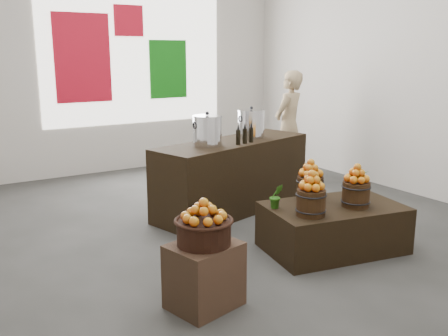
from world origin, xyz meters
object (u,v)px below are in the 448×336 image
wicker_basket (204,232)px  display_table (333,227)px  shopper (289,125)px  counter (233,176)px  stock_pot_center (251,125)px  stock_pot_left (207,132)px  crate (204,275)px

wicker_basket → display_table: wicker_basket is taller
display_table → shopper: (1.54, 2.64, 0.62)m
counter → wicker_basket: bearing=-143.0°
counter → stock_pot_center: 0.72m
stock_pot_left → stock_pot_center: bearing=14.9°
display_table → counter: 1.68m
stock_pot_left → wicker_basket: bearing=-120.9°
crate → display_table: 1.74m
crate → stock_pot_left: bearing=59.1°
crate → counter: bearing=52.0°
crate → counter: size_ratio=0.24×
display_table → stock_pot_left: bearing=121.5°
display_table → shopper: shopper is taller
counter → stock_pot_center: size_ratio=6.47×
wicker_basket → shopper: (3.25, 2.97, 0.23)m
display_table → wicker_basket: bearing=-158.5°
crate → stock_pot_left: stock_pot_left is taller
stock_pot_left → stock_pot_center: 0.80m
crate → shopper: size_ratio=0.31×
stock_pot_left → stock_pot_center: same height
wicker_basket → stock_pot_left: 2.23m
crate → wicker_basket: wicker_basket is taller
wicker_basket → stock_pot_center: bearing=47.7°
stock_pot_center → display_table: bearing=-96.1°
wicker_basket → counter: 2.53m
counter → stock_pot_center: (0.34, 0.09, 0.62)m
crate → display_table: (1.71, 0.33, -0.03)m
stock_pot_center → wicker_basket: bearing=-132.3°
crate → stock_pot_center: size_ratio=1.55×
counter → stock_pot_center: bearing=-0.0°
crate → stock_pot_left: 2.33m
wicker_basket → display_table: bearing=11.0°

